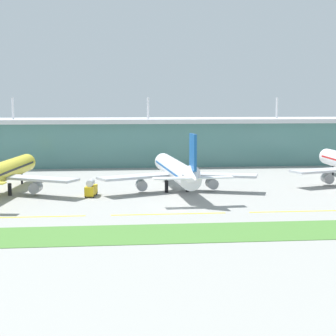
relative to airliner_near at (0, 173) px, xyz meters
The scene contains 9 objects.
ground_plane 57.29m from the airliner_near, 30.80° to the right, with size 600.00×600.00×0.00m, color gray.
terminal_building 92.79m from the airliner_near, 58.17° to the left, with size 288.00×34.00×28.97m.
airliner_near is the anchor object (origin of this frame).
airliner_middle 52.05m from the airliner_near, ahead, with size 48.73×59.64×18.90m.
taxiway_stripe_mid_west 37.27m from the airliner_near, 71.09° to the right, with size 28.00×0.70×0.04m, color yellow.
taxiway_stripe_centre 57.91m from the airliner_near, 37.11° to the right, with size 28.00×0.70×0.04m, color yellow.
taxiway_stripe_mid_east 87.35m from the airliner_near, 23.49° to the right, with size 28.00×0.70×0.04m, color yellow.
grass_verge 74.14m from the airliner_near, 48.55° to the right, with size 300.00×18.00×0.10m, color #477A33.
fuel_truck 27.42m from the airliner_near, 12.11° to the right, with size 3.69×7.52×4.95m.
Camera 1 is at (-17.93, -142.69, 27.12)m, focal length 61.79 mm.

